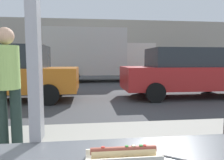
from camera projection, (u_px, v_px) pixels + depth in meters
ground_plane at (82, 91)px, 8.89m from camera, size 60.00×60.00×0.00m
building_facade_far at (85, 47)px, 19.24m from camera, size 28.00×1.20×5.02m
hotdog_tray_near at (124, 154)px, 0.76m from camera, size 0.28×0.09×0.05m
loose_straw at (188, 160)px, 0.75m from camera, size 0.16×0.11×0.01m
parked_car_orange at (12, 73)px, 6.80m from camera, size 4.32×1.95×1.83m
parked_car_red at (185, 73)px, 7.51m from camera, size 4.62×1.95×1.77m
box_truck at (97, 54)px, 12.90m from camera, size 6.54×2.44×3.22m
pedestrian at (7, 82)px, 2.66m from camera, size 0.32×0.32×1.63m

